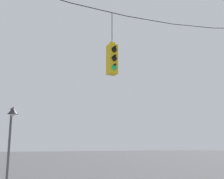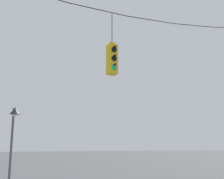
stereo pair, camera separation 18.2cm
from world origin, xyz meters
name	(u,v)px [view 1 (the left image)]	position (x,y,z in m)	size (l,w,h in m)	color
span_wire	(99,3)	(0.00, -0.36, 7.48)	(16.50, 0.03, 0.90)	black
traffic_light_near_left_pole	(112,59)	(0.54, -0.36, 5.30)	(0.34, 0.58, 2.46)	yellow
street_lamp	(12,124)	(-2.13, 5.50, 3.17)	(0.53, 0.90, 4.03)	#515156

